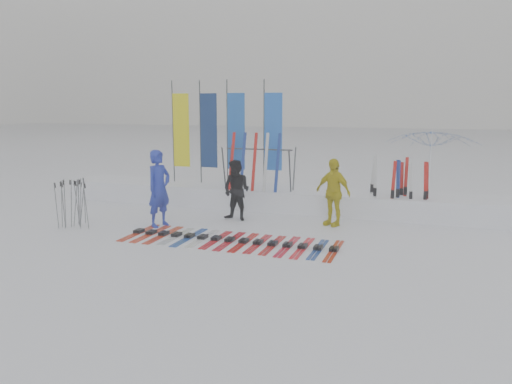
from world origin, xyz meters
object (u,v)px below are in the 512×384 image
at_px(person_black, 237,190).
at_px(person_yellow, 333,192).
at_px(tent_canopy, 431,169).
at_px(person_blue, 159,188).
at_px(ski_row, 230,240).
at_px(ski_rack, 259,163).

bearing_deg(person_black, person_yellow, 17.15).
bearing_deg(tent_canopy, person_blue, -145.08).
relative_size(person_blue, tent_canopy, 0.73).
height_order(person_black, ski_row, person_black).
bearing_deg(person_black, tent_canopy, 45.16).
height_order(tent_canopy, ski_row, tent_canopy).
bearing_deg(tent_canopy, ski_rack, -159.54).
bearing_deg(ski_row, person_black, 106.76).
distance_m(person_black, ski_rack, 1.59).
bearing_deg(ski_row, person_yellow, 50.23).
bearing_deg(person_black, person_blue, -130.13).
height_order(person_yellow, ski_rack, ski_rack).
height_order(person_blue, person_yellow, person_blue).
height_order(ski_row, ski_rack, ski_rack).
bearing_deg(person_blue, person_yellow, -53.28).
bearing_deg(ski_row, person_blue, 160.65).
relative_size(person_black, tent_canopy, 0.60).
bearing_deg(tent_canopy, person_yellow, -127.99).
height_order(person_blue, person_black, person_blue).
height_order(person_black, tent_canopy, tent_canopy).
relative_size(tent_canopy, ski_row, 0.55).
bearing_deg(ski_row, ski_rack, 97.83).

